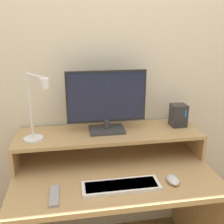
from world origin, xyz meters
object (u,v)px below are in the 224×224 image
object	(u,v)px
desk_lamp	(36,113)
router_dock	(178,115)
monitor	(106,101)
keyboard	(121,186)
mouse	(173,180)
remote_control	(54,196)

from	to	relation	value
desk_lamp	router_dock	size ratio (longest dim) A/B	2.69
monitor	keyboard	xyz separation A→B (m)	(0.02, -0.37, -0.36)
router_dock	keyboard	size ratio (longest dim) A/B	0.36
desk_lamp	keyboard	world-z (taller)	desk_lamp
monitor	mouse	bearing A→B (deg)	-50.42
mouse	keyboard	bearing A→B (deg)	179.55
router_dock	desk_lamp	bearing A→B (deg)	-171.97
mouse	remote_control	bearing A→B (deg)	-177.88
router_dock	remote_control	world-z (taller)	router_dock
desk_lamp	monitor	bearing A→B (deg)	15.46
monitor	router_dock	size ratio (longest dim) A/B	3.32
desk_lamp	mouse	bearing A→B (deg)	-19.91
monitor	mouse	world-z (taller)	monitor
keyboard	remote_control	size ratio (longest dim) A/B	2.49
monitor	router_dock	bearing A→B (deg)	1.51
keyboard	mouse	size ratio (longest dim) A/B	4.15
desk_lamp	mouse	distance (m)	0.83
monitor	router_dock	distance (m)	0.50
keyboard	monitor	bearing A→B (deg)	93.35
router_dock	mouse	distance (m)	0.48
remote_control	keyboard	bearing A→B (deg)	4.26
desk_lamp	router_dock	distance (m)	0.90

